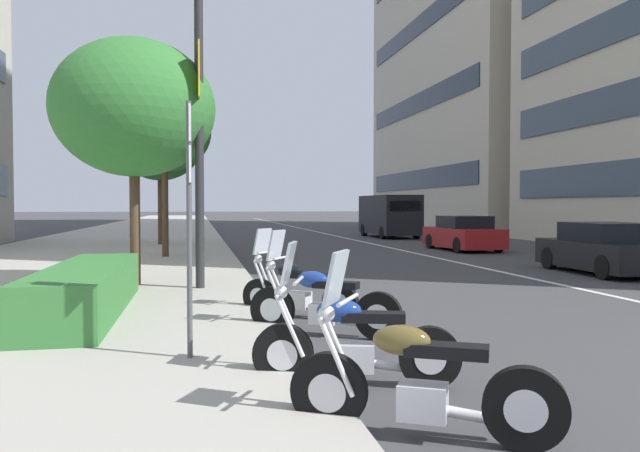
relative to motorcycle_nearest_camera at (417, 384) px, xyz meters
name	(u,v)px	position (x,y,z in m)	size (l,w,h in m)	color
sidewalk_right_plaza	(129,239)	(29.84, 5.26, -0.36)	(160.00, 9.65, 0.15)	#A39E93
lane_centre_stripe	(328,234)	(34.84, -6.62, -0.44)	(110.00, 0.16, 0.01)	silver
motorcycle_nearest_camera	(417,384)	(0.00, 0.00, 0.00)	(1.12, 1.98, 1.48)	black
motorcycle_second_in_row	(352,344)	(1.50, 0.16, 0.00)	(0.83, 2.07, 1.47)	black
motorcycle_mid_row	(321,304)	(3.99, -0.02, 0.01)	(1.29, 1.99, 1.49)	black
motorcycle_under_tarp	(296,291)	(5.53, 0.10, -0.01)	(1.37, 1.76, 1.46)	black
car_following_behind	(604,250)	(10.48, -9.16, 0.22)	(4.20, 2.06, 1.39)	black
car_mid_block_traffic	(463,234)	(19.54, -9.10, 0.22)	(4.22, 2.03, 1.43)	maroon
delivery_van_ahead	(389,215)	(30.39, -9.32, 0.88)	(5.57, 2.28, 2.45)	black
parking_sign_by_curb	(190,198)	(2.43, 1.78, 1.49)	(0.32, 0.06, 2.85)	#47494C
street_lamp_with_banners	(215,29)	(8.45, 1.31, 5.03)	(1.26, 2.54, 9.06)	#232326
clipped_hedge_bed	(87,289)	(5.75, 3.42, 0.08)	(5.20, 1.10, 0.74)	#337033
street_tree_by_lamp_post	(134,108)	(9.19, 3.00, 3.47)	(3.43, 3.43, 5.22)	#473323
street_tree_far_plaza	(164,133)	(16.81, 2.75, 3.83)	(3.08, 3.08, 5.45)	#473323
street_tree_mid_sidewalk	(160,146)	(23.82, 3.30, 4.02)	(3.56, 3.56, 5.83)	#473323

